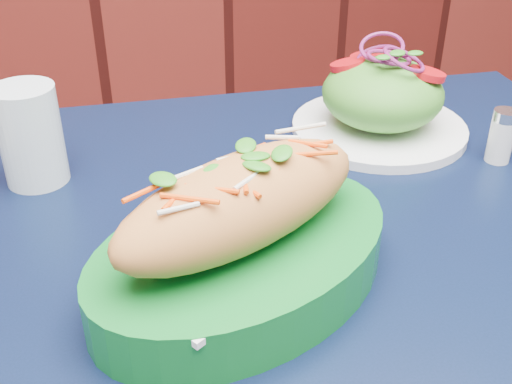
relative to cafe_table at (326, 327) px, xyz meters
name	(u,v)px	position (x,y,z in m)	size (l,w,h in m)	color
cafe_table	(326,327)	(0.00, 0.00, 0.00)	(0.90, 0.90, 0.75)	black
banh_mi_basket	(242,238)	(-0.09, -0.01, 0.14)	(0.33, 0.28, 0.13)	#0D6C23
salad_plate	(382,100)	(0.17, 0.22, 0.13)	(0.22, 0.22, 0.11)	white
water_glass	(30,135)	(-0.24, 0.24, 0.14)	(0.07, 0.07, 0.11)	silver
salt_shaker	(501,136)	(0.26, 0.10, 0.12)	(0.03, 0.03, 0.06)	white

